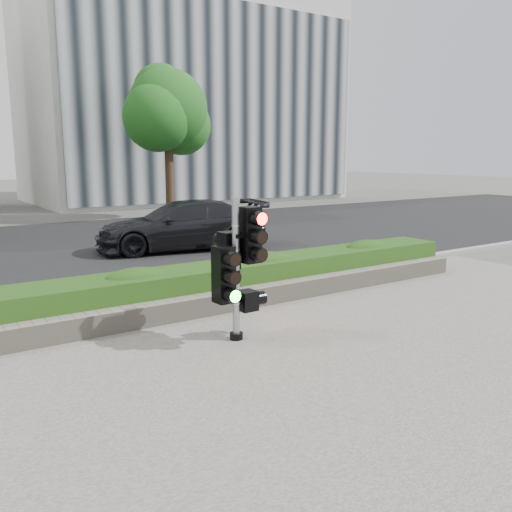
{
  "coord_description": "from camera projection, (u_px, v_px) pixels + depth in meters",
  "views": [
    {
      "loc": [
        -4.47,
        -5.96,
        2.71
      ],
      "look_at": [
        -0.06,
        0.6,
        1.23
      ],
      "focal_mm": 38.0,
      "sensor_mm": 36.0,
      "label": 1
    }
  ],
  "objects": [
    {
      "name": "hedge",
      "position": [
        199.0,
        286.0,
        9.82
      ],
      "size": [
        12.0,
        1.0,
        0.68
      ],
      "primitive_type": "cube",
      "color": "#3D7223",
      "rests_on": "sidewalk"
    },
    {
      "name": "sidewalk",
      "position": [
        423.0,
        411.0,
        5.77
      ],
      "size": [
        16.0,
        11.0,
        0.03
      ],
      "primitive_type": "cube",
      "color": "#9E9389",
      "rests_on": "ground"
    },
    {
      "name": "building_right",
      "position": [
        184.0,
        100.0,
        33.14
      ],
      "size": [
        18.0,
        10.0,
        12.0
      ],
      "primitive_type": "cube",
      "color": "#B7B7B2",
      "rests_on": "ground"
    },
    {
      "name": "curb",
      "position": [
        184.0,
        295.0,
        10.37
      ],
      "size": [
        60.0,
        0.25,
        0.12
      ],
      "primitive_type": "cube",
      "color": "gray",
      "rests_on": "ground"
    },
    {
      "name": "traffic_signal",
      "position": [
        236.0,
        262.0,
        7.82
      ],
      "size": [
        0.72,
        0.53,
        2.09
      ],
      "rotation": [
        0.0,
        0.0,
        0.03
      ],
      "color": "black",
      "rests_on": "sidewalk"
    },
    {
      "name": "road",
      "position": [
        80.0,
        248.0,
        15.97
      ],
      "size": [
        60.0,
        13.0,
        0.02
      ],
      "primitive_type": "cube",
      "color": "black",
      "rests_on": "ground"
    },
    {
      "name": "stone_wall",
      "position": [
        217.0,
        303.0,
        9.33
      ],
      "size": [
        12.0,
        0.32,
        0.34
      ],
      "primitive_type": "cube",
      "color": "gray",
      "rests_on": "sidewalk"
    },
    {
      "name": "car_dark",
      "position": [
        182.0,
        225.0,
        15.53
      ],
      "size": [
        5.14,
        2.93,
        1.41
      ],
      "primitive_type": "imported",
      "rotation": [
        0.0,
        0.0,
        -1.78
      ],
      "color": "black",
      "rests_on": "road"
    },
    {
      "name": "tree_right",
      "position": [
        167.0,
        112.0,
        22.68
      ],
      "size": [
        4.1,
        3.58,
        6.53
      ],
      "color": "black",
      "rests_on": "ground"
    },
    {
      "name": "ground",
      "position": [
        283.0,
        345.0,
        7.81
      ],
      "size": [
        120.0,
        120.0,
        0.0
      ],
      "primitive_type": "plane",
      "color": "#51514C",
      "rests_on": "ground"
    }
  ]
}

